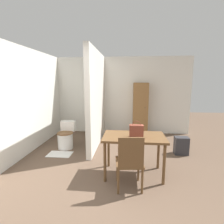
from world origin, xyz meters
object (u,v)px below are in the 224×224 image
(toilet, at_px, (66,137))
(handbag, at_px, (136,131))
(dining_table, at_px, (134,141))
(wooden_cabinet, at_px, (140,109))
(space_heater, at_px, (181,146))
(wooden_chair, at_px, (130,161))

(toilet, bearing_deg, handbag, -36.60)
(dining_table, bearing_deg, toilet, 145.03)
(toilet, relative_size, wooden_cabinet, 0.40)
(toilet, relative_size, space_heater, 1.59)
(wooden_chair, height_order, space_heater, wooden_chair)
(toilet, height_order, handbag, handbag)
(dining_table, relative_size, wooden_cabinet, 0.66)
(wooden_chair, xyz_separation_m, toilet, (-1.64, 1.68, -0.21))
(toilet, distance_m, wooden_cabinet, 2.45)
(wooden_cabinet, height_order, space_heater, wooden_cabinet)
(wooden_cabinet, bearing_deg, handbag, -95.20)
(dining_table, height_order, wooden_chair, wooden_chair)
(wooden_cabinet, xyz_separation_m, space_heater, (0.89, -1.48, -0.63))
(space_heater, bearing_deg, handbag, -134.56)
(dining_table, xyz_separation_m, handbag, (0.03, -0.10, 0.21))
(wooden_chair, xyz_separation_m, handbag, (0.11, 0.38, 0.38))
(dining_table, height_order, wooden_cabinet, wooden_cabinet)
(toilet, height_order, wooden_cabinet, wooden_cabinet)
(toilet, xyz_separation_m, wooden_cabinet, (1.99, 1.32, 0.56))
(dining_table, distance_m, handbag, 0.23)
(wooden_chair, height_order, handbag, handbag)
(handbag, xyz_separation_m, wooden_cabinet, (0.24, 2.62, -0.03))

